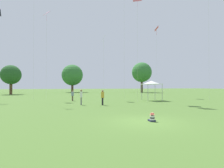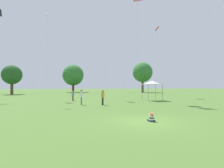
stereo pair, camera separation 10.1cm
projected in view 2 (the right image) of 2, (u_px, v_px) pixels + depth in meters
name	position (u px, v px, depth m)	size (l,w,h in m)	color
ground_plane	(145.00, 122.00, 10.89)	(300.00, 300.00, 0.00)	#4C702D
seated_toddler	(152.00, 118.00, 10.95)	(0.41, 0.49, 0.55)	#282D47
person_standing_0	(103.00, 96.00, 20.42)	(0.45, 0.45, 1.78)	black
person_standing_1	(73.00, 95.00, 26.59)	(0.51, 0.51, 1.55)	brown
person_standing_2	(81.00, 95.00, 20.72)	(0.40, 0.40, 1.83)	slate
canopy_tent	(152.00, 83.00, 27.13)	(2.81, 2.81, 3.07)	white
kite_0	(47.00, 16.00, 30.59)	(1.29, 1.38, 15.40)	pink
kite_1	(104.00, 40.00, 29.45)	(0.65, 1.13, 10.84)	white
kite_3	(157.00, 31.00, 37.11)	(1.26, 1.36, 14.95)	red
distant_tree_1	(73.00, 75.00, 65.77)	(7.87, 7.87, 10.42)	brown
distant_tree_2	(12.00, 75.00, 48.35)	(5.31, 5.31, 8.10)	brown
distant_tree_3	(142.00, 72.00, 64.18)	(7.28, 7.28, 11.06)	#473323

